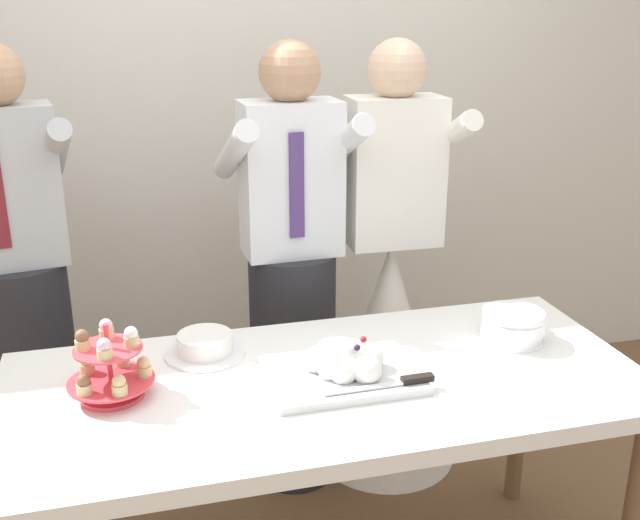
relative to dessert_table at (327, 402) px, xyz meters
The scene contains 9 objects.
rear_wall 1.62m from the dessert_table, 90.00° to the left, with size 5.20×0.10×2.90m, color beige.
dessert_table is the anchor object (origin of this frame).
cupcake_stand 0.60m from the dessert_table, behind, with size 0.23×0.23×0.21m.
main_cake_tray 0.12m from the dessert_table, 15.06° to the right, with size 0.44×0.31×0.12m.
plate_stack 0.64m from the dessert_table, ahead, with size 0.20×0.20×0.10m.
round_cake 0.40m from the dessert_table, 142.91° to the left, with size 0.24×0.24×0.07m.
person_groom 0.69m from the dessert_table, 85.22° to the left, with size 0.47×0.50×1.66m.
person_bride 0.84m from the dessert_table, 57.81° to the left, with size 0.56×0.56×1.66m.
person_guest 1.21m from the dessert_table, 137.41° to the left, with size 0.53×0.55×1.66m.
Camera 1 is at (-0.49, -1.79, 1.77)m, focal length 41.64 mm.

